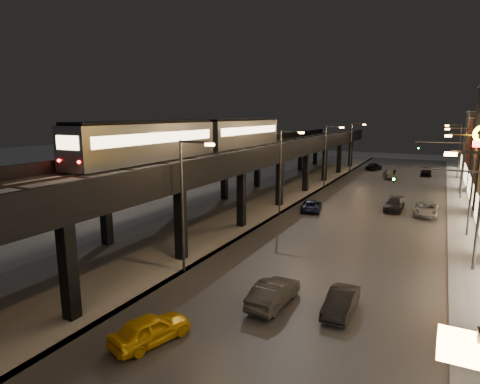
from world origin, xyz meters
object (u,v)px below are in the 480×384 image
at_px(car_onc_white, 394,205).
at_px(car_mid_dark, 390,174).
at_px(car_mid_silver, 311,206).
at_px(car_onc_dark, 426,210).
at_px(car_onc_silver, 341,303).
at_px(car_near_white, 274,293).
at_px(car_far_white, 374,167).
at_px(car_onc_red, 426,172).
at_px(car_taxi, 151,330).
at_px(subway_train, 204,136).

bearing_deg(car_onc_white, car_mid_dark, 98.51).
xyz_separation_m(car_mid_silver, car_onc_dark, (11.50, 3.45, 0.06)).
bearing_deg(car_mid_silver, car_onc_silver, 98.91).
distance_m(car_near_white, car_far_white, 60.33).
bearing_deg(car_onc_red, car_far_white, 159.15).
relative_size(car_taxi, car_mid_dark, 0.78).
relative_size(subway_train, car_near_white, 8.09).
xyz_separation_m(car_onc_dark, car_onc_white, (-3.29, 0.86, -0.02)).
relative_size(car_onc_dark, car_onc_red, 1.12).
distance_m(car_onc_silver, car_onc_dark, 25.63).
height_order(car_taxi, car_onc_dark, car_onc_dark).
height_order(car_onc_white, car_onc_red, car_onc_red).
bearing_deg(car_near_white, car_taxi, 61.66).
height_order(car_taxi, car_onc_red, car_onc_red).
xyz_separation_m(car_onc_silver, car_onc_white, (-0.08, 26.28, 0.03)).
bearing_deg(car_onc_dark, car_mid_dark, 104.88).
distance_m(car_mid_silver, car_onc_dark, 12.01).
bearing_deg(car_far_white, car_near_white, 108.76).
height_order(subway_train, car_onc_red, subway_train).
xyz_separation_m(subway_train, car_taxi, (11.42, -23.36, -7.66)).
relative_size(subway_train, car_onc_red, 8.04).
relative_size(car_near_white, car_mid_silver, 0.98).
xyz_separation_m(subway_train, car_onc_dark, (21.96, 8.96, -7.66)).
xyz_separation_m(subway_train, car_far_white, (11.45, 43.00, -7.61)).
bearing_deg(car_onc_silver, subway_train, 139.03).
relative_size(car_mid_dark, car_onc_red, 1.15).
distance_m(car_mid_dark, car_far_white, 9.69).
height_order(car_taxi, car_onc_silver, car_taxi).
distance_m(car_mid_dark, car_onc_silver, 50.74).
xyz_separation_m(car_near_white, car_onc_dark, (6.81, 26.18, -0.04)).
bearing_deg(car_onc_silver, car_taxi, -136.43).
bearing_deg(car_onc_silver, car_onc_dark, 83.13).
height_order(car_far_white, car_onc_silver, car_far_white).
relative_size(car_mid_silver, car_onc_red, 1.02).
bearing_deg(subway_train, car_taxi, -63.95).
distance_m(car_taxi, car_mid_dark, 57.67).
relative_size(car_far_white, car_onc_red, 0.98).
xyz_separation_m(car_near_white, car_onc_red, (5.64, 56.90, 0.03)).
bearing_deg(subway_train, car_mid_dark, 65.69).
height_order(car_mid_silver, car_mid_dark, car_mid_dark).
height_order(subway_train, car_onc_white, subway_train).
bearing_deg(car_mid_dark, car_far_white, -77.06).
xyz_separation_m(car_mid_dark, car_onc_red, (5.36, 5.52, 0.02)).
height_order(car_near_white, car_far_white, car_far_white).
xyz_separation_m(subway_train, car_mid_silver, (10.45, 5.51, -7.72)).
xyz_separation_m(car_mid_silver, car_far_white, (1.00, 37.49, 0.11)).
xyz_separation_m(car_taxi, car_onc_silver, (7.33, 6.90, -0.04)).
bearing_deg(car_mid_silver, car_far_white, -103.29).
height_order(car_taxi, car_far_white, car_far_white).
bearing_deg(car_near_white, subway_train, -45.73).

